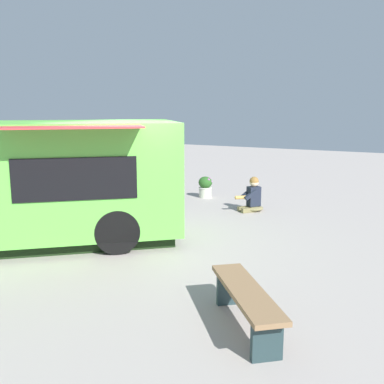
{
  "coord_description": "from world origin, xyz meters",
  "views": [
    {
      "loc": [
        4.88,
        -7.09,
        2.66
      ],
      "look_at": [
        1.16,
        0.17,
        1.08
      ],
      "focal_mm": 42.51,
      "sensor_mm": 36.0,
      "label": 1
    }
  ],
  "objects_px": {
    "planter_flowering_near": "(205,186)",
    "plaza_bench": "(246,299)",
    "food_truck": "(43,187)",
    "person_customer": "(252,197)"
  },
  "relations": [
    {
      "from": "person_customer",
      "to": "food_truck",
      "type": "bearing_deg",
      "value": -121.32
    },
    {
      "from": "food_truck",
      "to": "person_customer",
      "type": "relative_size",
      "value": 6.24
    },
    {
      "from": "food_truck",
      "to": "planter_flowering_near",
      "type": "relative_size",
      "value": 8.97
    },
    {
      "from": "food_truck",
      "to": "person_customer",
      "type": "xyz_separation_m",
      "value": [
        2.67,
        4.39,
        -0.76
      ]
    },
    {
      "from": "plaza_bench",
      "to": "person_customer",
      "type": "bearing_deg",
      "value": 108.95
    },
    {
      "from": "food_truck",
      "to": "person_customer",
      "type": "height_order",
      "value": "food_truck"
    },
    {
      "from": "planter_flowering_near",
      "to": "food_truck",
      "type": "bearing_deg",
      "value": -99.18
    },
    {
      "from": "planter_flowering_near",
      "to": "plaza_bench",
      "type": "bearing_deg",
      "value": -61.01
    },
    {
      "from": "planter_flowering_near",
      "to": "plaza_bench",
      "type": "distance_m",
      "value": 7.86
    },
    {
      "from": "person_customer",
      "to": "planter_flowering_near",
      "type": "distance_m",
      "value": 2.06
    }
  ]
}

